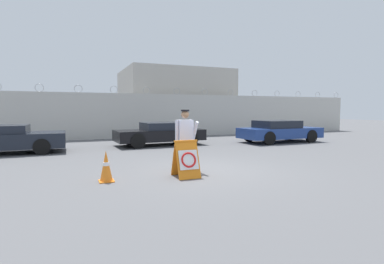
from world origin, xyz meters
name	(u,v)px	position (x,y,z in m)	size (l,w,h in m)	color
ground_plane	(204,171)	(0.00, 0.00, 0.00)	(90.00, 90.00, 0.00)	#5B5B5E
perimeter_wall	(131,116)	(0.00, 11.15, 1.42)	(36.00, 0.30, 3.29)	beige
building_block	(174,101)	(4.59, 16.05, 2.51)	(8.25, 7.05, 5.02)	#B2ADA3
barricade_sign	(186,159)	(-0.80, -0.58, 0.50)	(0.66, 0.73, 1.00)	orange
security_guard	(185,137)	(-0.55, 0.15, 1.02)	(0.66, 0.38, 1.82)	black
traffic_cone_near	(106,166)	(-2.85, -0.28, 0.39)	(0.37, 0.37, 0.79)	orange
parked_car_front_coupe	(3,139)	(-6.20, 6.26, 0.61)	(4.63, 2.03, 1.18)	black
parked_car_rear_sedan	(160,133)	(0.63, 6.71, 0.61)	(4.53, 2.13, 1.16)	black
parked_car_far_side	(279,131)	(7.14, 5.51, 0.62)	(4.61, 2.03, 1.21)	black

